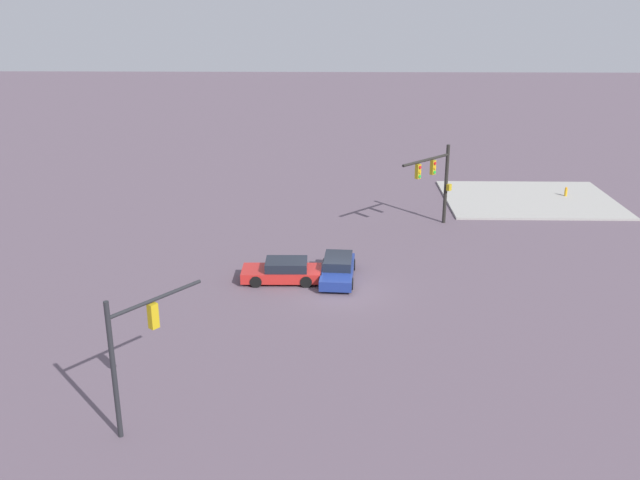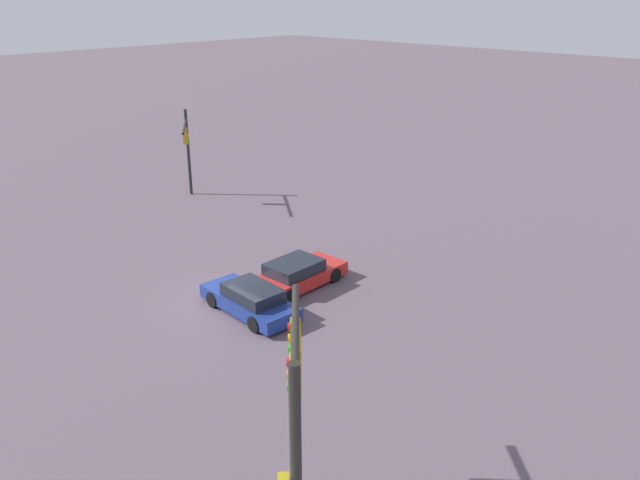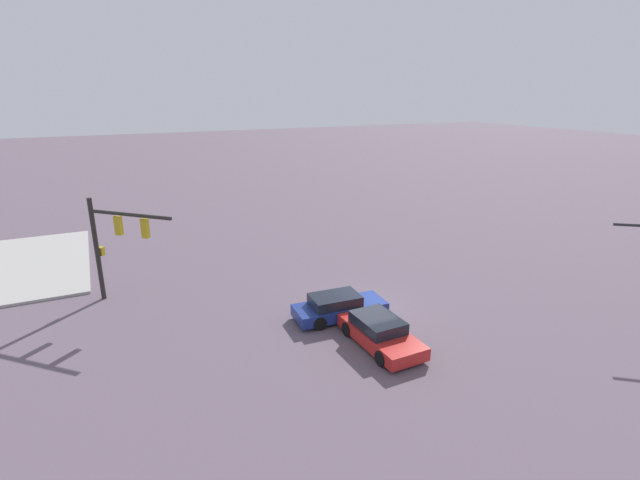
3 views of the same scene
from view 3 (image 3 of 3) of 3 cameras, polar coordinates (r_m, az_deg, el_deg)
name	(u,v)px [view 3 (image 3 of 3)]	position (r m, az deg, el deg)	size (l,w,h in m)	color
ground_plane	(364,311)	(23.87, 5.35, -8.59)	(223.22, 223.22, 0.00)	#5E4E5B
traffic_signal_opposite_side	(113,236)	(25.72, -23.81, 0.40)	(3.55, 3.74, 5.45)	black
sedan_car_approaching	(339,307)	(22.92, 2.27, -8.09)	(4.57, 2.04, 1.21)	navy
sedan_car_waiting_far	(380,332)	(20.83, 7.27, -11.04)	(2.03, 4.38, 1.21)	red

